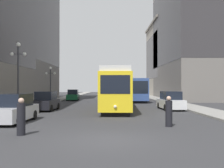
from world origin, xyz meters
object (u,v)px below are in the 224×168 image
Objects in this scene: parked_car_right_far at (170,101)px; lamp_post_left_near at (18,66)px; transit_bus at (135,89)px; pedestrian_crossing_far at (169,112)px; streetcar at (117,88)px; parked_car_left_near at (73,95)px; parked_car_left_mid at (14,109)px; parked_car_left_far at (46,102)px; pedestrian_crossing_near at (21,118)px; lamp_post_left_far at (50,79)px.

lamp_post_left_near is (-14.07, -2.81, 3.22)m from parked_car_right_far.
pedestrian_crossing_far is at bearing -91.35° from transit_bus.
transit_bus is (3.31, 15.08, -0.15)m from streetcar.
parked_car_left_near and parked_car_right_far have the same top height.
parked_car_left_near is 0.90× the size of parked_car_left_mid.
lamp_post_left_near is (-11.40, 7.98, 3.26)m from pedestrian_crossing_far.
parked_car_left_far is 12.83m from pedestrian_crossing_near.
streetcar reaches higher than parked_car_left_mid.
parked_car_left_near is 2.47× the size of pedestrian_crossing_far.
lamp_post_left_near is (-12.09, -18.18, 2.12)m from transit_bus.
pedestrian_crossing_near is at bearing 50.92° from parked_car_right_far.
lamp_post_left_near is 1.24× the size of lamp_post_left_far.
parked_car_left_near is 26.46m from parked_car_left_mid.
lamp_post_left_near is (-1.90, -2.19, 3.22)m from parked_car_left_far.
transit_bus is at bearing -14.72° from parked_car_left_near.
parked_car_left_mid is 18.60m from lamp_post_left_far.
parked_car_left_mid is 1.10× the size of parked_car_left_far.
streetcar is 3.13× the size of parked_car_left_far.
pedestrian_crossing_near is (1.99, -12.68, -0.03)m from parked_car_left_far.
lamp_post_left_far reaches higher than parked_car_left_near.
transit_bus is at bearing 59.57° from parked_car_left_far.
parked_car_left_mid and parked_car_right_far have the same top height.
pedestrian_crossing_far is at bearing -9.33° from parked_car_left_mid.
parked_car_right_far is 11.11m from pedestrian_crossing_far.
lamp_post_left_near is 12.27m from lamp_post_left_far.
streetcar is at bearing 9.62° from parked_car_left_far.
lamp_post_left_far reaches higher than parked_car_left_far.
lamp_post_left_far is (-1.90, 10.06, 2.53)m from parked_car_left_far.
lamp_post_left_near reaches higher than parked_car_left_far.
transit_bus reaches higher than pedestrian_crossing_near.
parked_car_left_far is at bearing -79.30° from lamp_post_left_far.
lamp_post_left_far is at bearing 90.00° from lamp_post_left_near.
streetcar is 11.46m from pedestrian_crossing_far.
parked_car_left_near is at bearing 76.85° from lamp_post_left_far.
lamp_post_left_far is at bearing -153.72° from transit_bus.
streetcar is 1.07× the size of transit_bus.
parked_car_left_near is 20.72m from lamp_post_left_near.
pedestrian_crossing_far is (9.50, -1.90, -0.04)m from parked_car_left_mid.
lamp_post_left_far is at bearing -105.69° from parked_car_left_near.
pedestrian_crossing_near is (-10.18, -13.30, -0.03)m from parked_car_right_far.
parked_car_left_far is 2.49× the size of pedestrian_crossing_near.
parked_car_right_far is 1.07× the size of parked_car_left_far.
lamp_post_left_near is at bearing -157.75° from streetcar.
transit_bus is 2.62× the size of lamp_post_left_far.
lamp_post_left_far reaches higher than transit_bus.
streetcar is 7.85× the size of pedestrian_crossing_far.
transit_bus is 7.25× the size of pedestrian_crossing_near.
lamp_post_left_far is at bearing -35.49° from parked_car_right_far.
parked_car_right_far is at bearing 38.11° from parked_car_left_mid.
streetcar is 5.46m from parked_car_right_far.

